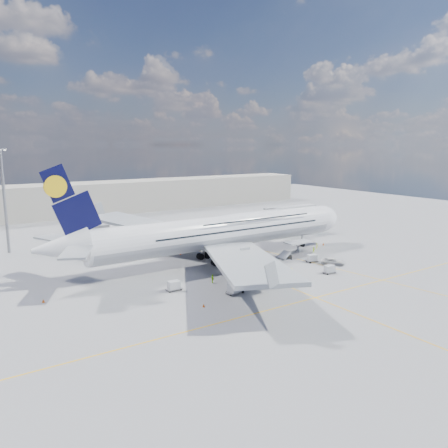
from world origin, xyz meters
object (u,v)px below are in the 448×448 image
crew_nose (317,246)px  cone_wing_right_inner (264,280)px  crew_loader (314,250)px  cone_tail (43,301)px  cargo_loader (297,251)px  dolly_row_b (243,282)px  cone_wing_left_outer (163,245)px  crew_tug (291,272)px  jet_bridge (288,214)px  cone_wing_right_outer (204,305)px  dolly_nose_far (312,258)px  cone_nose (323,244)px  baggage_tug (273,274)px  catering_truck_inner (149,239)px  dolly_back (174,285)px  crew_wing (213,279)px  crew_van (258,255)px  dolly_row_c (262,281)px  service_van (333,262)px  cone_wing_left_inner (181,254)px  airliner (223,231)px  dolly_nose_near (329,269)px  dolly_row_a (235,288)px  light_mast (5,200)px

crew_nose → cone_wing_right_inner: 30.94m
crew_loader → cone_tail: crew_loader is taller
cargo_loader → crew_loader: (5.86, 0.33, -0.45)m
dolly_row_b → cone_wing_right_inner: size_ratio=5.69×
cone_wing_left_outer → crew_tug: bearing=-75.7°
dolly_row_b → crew_tug: size_ratio=1.58×
jet_bridge → cone_wing_right_inner: 43.15m
cone_wing_right_outer → dolly_nose_far: bearing=16.6°
dolly_nose_far → cone_nose: (14.63, 10.72, -0.65)m
baggage_tug → cone_wing_left_outer: size_ratio=5.28×
catering_truck_inner → cone_wing_left_outer: bearing=-56.2°
crew_nose → cone_wing_right_inner: (-27.90, -13.37, -0.55)m
jet_bridge → dolly_back: bearing=-153.8°
crew_wing → cone_wing_right_inner: crew_wing is taller
cone_nose → cone_wing_right_outer: (-49.40, -21.09, -0.03)m
jet_bridge → crew_nose: bearing=-103.6°
dolly_row_b → crew_van: size_ratio=1.83×
crew_van → cone_wing_right_outer: (-26.75, -19.94, -0.53)m
jet_bridge → crew_wing: bearing=-149.2°
dolly_row_c → crew_nose: size_ratio=2.23×
crew_nose → crew_wing: 37.87m
catering_truck_inner → crew_loader: bearing=-62.1°
dolly_nose_far → service_van: 4.68m
crew_nose → cone_wing_left_inner: bearing=119.9°
crew_tug → cone_wing_left_inner: size_ratio=3.34×
dolly_row_b → catering_truck_inner: size_ratio=0.39×
dolly_row_c → cone_wing_left_outer: (-2.63, 38.76, -0.08)m
airliner → dolly_nose_near: airliner is taller
dolly_back → cone_nose: size_ratio=4.70×
dolly_row_c → cone_nose: bearing=14.4°
dolly_row_a → service_van: 29.20m
dolly_back → crew_van: (27.09, 9.91, -0.20)m
crew_wing → cone_wing_left_inner: size_ratio=3.12×
airliner → cone_wing_left_inner: size_ratio=144.70×
crew_wing → crew_tug: (15.31, -5.27, 0.06)m
cone_tail → cone_nose: bearing=3.5°
crew_van → jet_bridge: bearing=-107.1°
crew_van → cone_wing_right_outer: size_ratio=2.89×
airliner → service_van: airliner is taller
baggage_tug → cone_wing_left_inner: size_ratio=5.89×
dolly_back → crew_loader: size_ratio=1.80×
crew_van → cone_wing_left_inner: crew_van is taller
cone_nose → cone_tail: 71.11m
dolly_row_a → service_van: bearing=-5.5°
cone_wing_left_outer → catering_truck_inner: bearing=142.4°
dolly_row_c → dolly_nose_near: bearing=-21.3°
light_mast → cone_wing_right_outer: bearing=-69.8°
light_mast → cone_wing_left_inner: size_ratio=46.62×
dolly_row_a → crew_loader: (33.26, 13.75, -0.30)m
jet_bridge → dolly_row_b: size_ratio=6.53×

